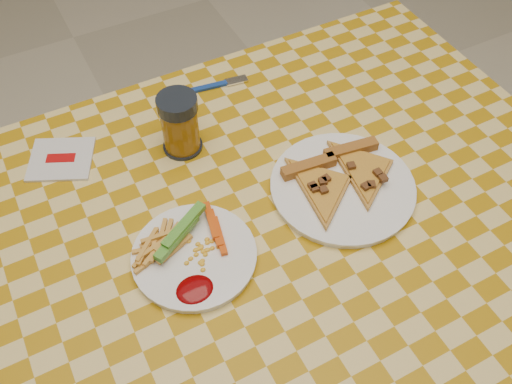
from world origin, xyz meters
The scene contains 9 objects.
ground centered at (0.00, 0.00, 0.00)m, with size 8.00×8.00×0.00m, color beige.
table centered at (0.00, 0.00, 0.68)m, with size 1.28×0.88×0.76m.
plate_left centered at (-0.12, -0.03, 0.76)m, with size 0.21×0.21×0.01m, color white.
plate_right centered at (0.18, -0.02, 0.76)m, with size 0.26×0.26×0.01m, color white.
fries_veggies centered at (-0.13, -0.01, 0.78)m, with size 0.19×0.17×0.04m.
pizza_slices centered at (0.18, 0.00, 0.78)m, with size 0.24×0.22×0.02m.
drink_glass centered at (-0.04, 0.22, 0.82)m, with size 0.08×0.08×0.13m.
napkin centered at (-0.26, 0.30, 0.76)m, with size 0.15×0.15×0.01m.
fork centered at (0.09, 0.35, 0.76)m, with size 0.15×0.04×0.01m.
Camera 1 is at (-0.27, -0.53, 1.57)m, focal length 40.00 mm.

